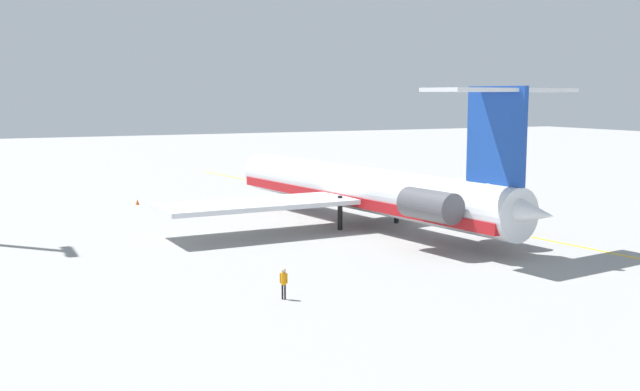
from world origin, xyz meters
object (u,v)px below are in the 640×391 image
ground_crew_near_nose (284,280)px  safety_cone_wingtip (137,202)px  ground_crew_portside (374,179)px  main_jetliner (369,189)px  ground_crew_near_tail (413,179)px

ground_crew_near_nose → safety_cone_wingtip: bearing=35.3°
safety_cone_wingtip → ground_crew_portside: bearing=-86.9°
main_jetliner → safety_cone_wingtip: bearing=27.4°
ground_crew_near_tail → ground_crew_portside: size_ratio=0.97×
main_jetliner → ground_crew_near_tail: bearing=-48.4°
ground_crew_near_nose → ground_crew_portside: ground_crew_near_nose is taller
ground_crew_near_nose → ground_crew_portside: 51.40m
ground_crew_near_nose → ground_crew_portside: (41.97, -29.67, -0.01)m
ground_crew_near_nose → ground_crew_portside: bearing=0.3°
main_jetliner → ground_crew_near_tail: (21.53, -18.27, -2.18)m
ground_crew_near_tail → ground_crew_near_nose: bearing=-4.1°
main_jetliner → ground_crew_near_tail: size_ratio=23.91×
ground_crew_near_tail → ground_crew_portside: (1.89, 4.40, 0.03)m
main_jetliner → ground_crew_near_nose: size_ratio=23.02×
ground_crew_near_tail → main_jetliner: bearing=-4.0°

